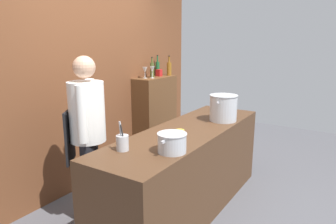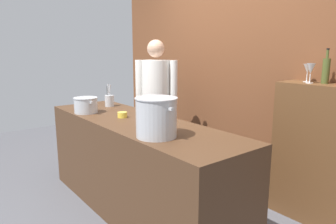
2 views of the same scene
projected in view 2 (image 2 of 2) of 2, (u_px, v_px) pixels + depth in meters
The scene contains 12 objects.
ground_plane at pixel (138, 210), 3.03m from camera, with size 8.00×8.00×0.00m, color #4C4C51.
brick_back_panel at pixel (237, 53), 3.58m from camera, with size 4.40×0.10×3.00m, color brown.
prep_counter at pixel (137, 167), 2.94m from camera, with size 2.40×0.70×0.90m, color #472D1C.
bar_cabinet at pixel (319, 154), 2.75m from camera, with size 0.76×0.32×1.25m, color brown.
chef at pixel (156, 98), 3.79m from camera, with size 0.46×0.42×1.66m.
stockpot_large at pixel (156, 117), 2.30m from camera, with size 0.38×0.32×0.30m.
stockpot_small at pixel (86, 105), 3.19m from camera, with size 0.31×0.25×0.16m.
utensil_crock at pixel (109, 100), 3.56m from camera, with size 0.10×0.10×0.26m.
butter_jar at pixel (122, 115), 2.98m from camera, with size 0.09×0.09×0.05m, color yellow.
wine_bottle_olive at pixel (326, 70), 2.65m from camera, with size 0.06×0.06×0.30m.
wine_glass_tall at pixel (308, 69), 2.78m from camera, with size 0.08×0.08×0.16m.
wine_glass_short at pixel (311, 69), 2.67m from camera, with size 0.07×0.07×0.17m.
Camera 2 is at (2.37, -1.49, 1.54)m, focal length 33.06 mm.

